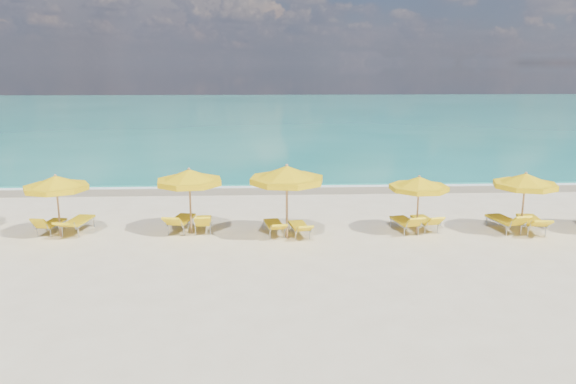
{
  "coord_description": "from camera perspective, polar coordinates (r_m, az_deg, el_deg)",
  "views": [
    {
      "loc": [
        -0.88,
        -19.07,
        5.94
      ],
      "look_at": [
        0.0,
        1.5,
        1.2
      ],
      "focal_mm": 35.0,
      "sensor_mm": 36.0,
      "label": 1
    }
  ],
  "objects": [
    {
      "name": "lounger_2_left",
      "position": [
        21.83,
        -22.9,
        -3.32
      ],
      "size": [
        0.78,
        1.63,
        0.79
      ],
      "rotation": [
        0.0,
        0.0,
        -0.16
      ],
      "color": "#A5A8AD",
      "rests_on": "ground"
    },
    {
      "name": "lounger_3_left",
      "position": [
        20.74,
        -10.78,
        -3.23
      ],
      "size": [
        0.98,
        2.02,
        0.82
      ],
      "rotation": [
        0.0,
        0.0,
        -0.19
      ],
      "color": "#A5A8AD",
      "rests_on": "ground"
    },
    {
      "name": "umbrella_6",
      "position": [
        21.33,
        22.96,
        1.03
      ],
      "size": [
        2.43,
        2.43,
        2.24
      ],
      "rotation": [
        0.0,
        0.0,
        0.11
      ],
      "color": "tan",
      "rests_on": "ground"
    },
    {
      "name": "whitecap_near",
      "position": [
        36.91,
        -10.41,
        3.49
      ],
      "size": [
        14.0,
        0.36,
        0.05
      ],
      "primitive_type": "cube",
      "color": "white",
      "rests_on": "ground"
    },
    {
      "name": "ocean",
      "position": [
        67.33,
        -1.7,
        7.9
      ],
      "size": [
        120.0,
        80.0,
        0.3
      ],
      "primitive_type": "cube",
      "color": "#167F71",
      "rests_on": "ground"
    },
    {
      "name": "foam_line",
      "position": [
        27.92,
        -0.59,
        0.68
      ],
      "size": [
        120.0,
        1.2,
        0.03
      ],
      "primitive_type": "cube",
      "color": "white",
      "rests_on": "ground"
    },
    {
      "name": "lounger_3_right",
      "position": [
        20.56,
        -8.59,
        -3.35
      ],
      "size": [
        0.69,
        1.72,
        0.8
      ],
      "rotation": [
        0.0,
        0.0,
        0.07
      ],
      "color": "#A5A8AD",
      "rests_on": "ground"
    },
    {
      "name": "lounger_6_right",
      "position": [
        22.06,
        23.47,
        -3.11
      ],
      "size": [
        0.92,
        2.11,
        0.79
      ],
      "rotation": [
        0.0,
        0.0,
        -0.13
      ],
      "color": "#A5A8AD",
      "rests_on": "ground"
    },
    {
      "name": "lounger_4_left",
      "position": [
        19.97,
        -1.4,
        -3.73
      ],
      "size": [
        0.85,
        1.8,
        0.66
      ],
      "rotation": [
        0.0,
        0.0,
        0.18
      ],
      "color": "#A5A8AD",
      "rests_on": "ground"
    },
    {
      "name": "umbrella_3",
      "position": [
        19.92,
        -10.0,
        1.46
      ],
      "size": [
        2.85,
        2.85,
        2.39
      ],
      "rotation": [
        0.0,
        0.0,
        -0.24
      ],
      "color": "tan",
      "rests_on": "ground"
    },
    {
      "name": "umbrella_5",
      "position": [
        20.17,
        13.16,
        0.8
      ],
      "size": [
        2.64,
        2.64,
        2.12
      ],
      "rotation": [
        0.0,
        0.0,
        -0.32
      ],
      "color": "tan",
      "rests_on": "ground"
    },
    {
      "name": "lounger_2_right",
      "position": [
        21.54,
        -20.57,
        -3.24
      ],
      "size": [
        0.92,
        2.09,
        0.72
      ],
      "rotation": [
        0.0,
        0.0,
        -0.14
      ],
      "color": "#A5A8AD",
      "rests_on": "ground"
    },
    {
      "name": "lounger_4_right",
      "position": [
        19.79,
        1.17,
        -3.89
      ],
      "size": [
        0.82,
        1.76,
        0.66
      ],
      "rotation": [
        0.0,
        0.0,
        0.17
      ],
      "color": "#A5A8AD",
      "rests_on": "ground"
    },
    {
      "name": "lounger_5_right",
      "position": [
        21.1,
        13.73,
        -3.18
      ],
      "size": [
        0.86,
        1.75,
        0.74
      ],
      "rotation": [
        0.0,
        0.0,
        0.19
      ],
      "color": "#A5A8AD",
      "rests_on": "ground"
    },
    {
      "name": "lounger_6_left",
      "position": [
        21.78,
        21.1,
        -3.11
      ],
      "size": [
        0.98,
        1.99,
        0.87
      ],
      "rotation": [
        0.0,
        0.0,
        0.19
      ],
      "color": "#A5A8AD",
      "rests_on": "ground"
    },
    {
      "name": "whitecap_far",
      "position": [
        44.37,
        9.16,
        5.11
      ],
      "size": [
        18.0,
        0.3,
        0.05
      ],
      "primitive_type": "cube",
      "color": "white",
      "rests_on": "ground"
    },
    {
      "name": "lounger_5_left",
      "position": [
        20.69,
        11.77,
        -3.37
      ],
      "size": [
        0.91,
        1.83,
        0.81
      ],
      "rotation": [
        0.0,
        0.0,
        0.19
      ],
      "color": "#A5A8AD",
      "rests_on": "ground"
    },
    {
      "name": "wet_sand_band",
      "position": [
        27.14,
        -0.53,
        0.32
      ],
      "size": [
        120.0,
        2.6,
        0.01
      ],
      "primitive_type": "cube",
      "color": "tan",
      "rests_on": "ground"
    },
    {
      "name": "ground_plane",
      "position": [
        19.99,
        0.18,
        -4.32
      ],
      "size": [
        120.0,
        120.0,
        0.0
      ],
      "primitive_type": "plane",
      "color": "beige"
    },
    {
      "name": "umbrella_4",
      "position": [
        19.03,
        -0.12,
        1.73
      ],
      "size": [
        3.11,
        3.11,
        2.62
      ],
      "rotation": [
        0.0,
        0.0,
        0.23
      ],
      "color": "tan",
      "rests_on": "ground"
    },
    {
      "name": "umbrella_2",
      "position": [
        20.83,
        -22.5,
        0.8
      ],
      "size": [
        2.35,
        2.35,
        2.24
      ],
      "rotation": [
        0.0,
        0.0,
        0.07
      ],
      "color": "tan",
      "rests_on": "ground"
    }
  ]
}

